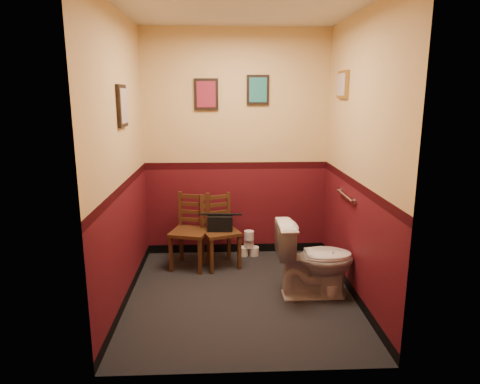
% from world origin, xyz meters
% --- Properties ---
extents(floor, '(2.20, 2.40, 0.00)m').
position_xyz_m(floor, '(0.00, 0.00, 0.00)').
color(floor, black).
rests_on(floor, ground).
extents(ceiling, '(2.20, 2.40, 0.00)m').
position_xyz_m(ceiling, '(0.00, 0.00, 2.70)').
color(ceiling, silver).
rests_on(ceiling, ground).
extents(wall_back, '(2.20, 0.00, 2.70)m').
position_xyz_m(wall_back, '(0.00, 1.20, 1.35)').
color(wall_back, '#4F0F17').
rests_on(wall_back, ground).
extents(wall_front, '(2.20, 0.00, 2.70)m').
position_xyz_m(wall_front, '(0.00, -1.20, 1.35)').
color(wall_front, '#4F0F17').
rests_on(wall_front, ground).
extents(wall_left, '(0.00, 2.40, 2.70)m').
position_xyz_m(wall_left, '(-1.10, 0.00, 1.35)').
color(wall_left, '#4F0F17').
rests_on(wall_left, ground).
extents(wall_right, '(0.00, 2.40, 2.70)m').
position_xyz_m(wall_right, '(1.10, 0.00, 1.35)').
color(wall_right, '#4F0F17').
rests_on(wall_right, ground).
extents(grab_bar, '(0.05, 0.56, 0.06)m').
position_xyz_m(grab_bar, '(1.07, 0.25, 0.95)').
color(grab_bar, silver).
rests_on(grab_bar, wall_right).
extents(framed_print_back_a, '(0.28, 0.04, 0.36)m').
position_xyz_m(framed_print_back_a, '(-0.35, 1.18, 1.95)').
color(framed_print_back_a, black).
rests_on(framed_print_back_a, wall_back).
extents(framed_print_back_b, '(0.26, 0.04, 0.34)m').
position_xyz_m(framed_print_back_b, '(0.25, 1.18, 2.00)').
color(framed_print_back_b, black).
rests_on(framed_print_back_b, wall_back).
extents(framed_print_left, '(0.04, 0.30, 0.38)m').
position_xyz_m(framed_print_left, '(-1.08, 0.10, 1.85)').
color(framed_print_left, black).
rests_on(framed_print_left, wall_left).
extents(framed_print_right, '(0.04, 0.34, 0.28)m').
position_xyz_m(framed_print_right, '(1.08, 0.60, 2.05)').
color(framed_print_right, olive).
rests_on(framed_print_right, wall_right).
extents(toilet, '(0.77, 0.44, 0.75)m').
position_xyz_m(toilet, '(0.72, -0.01, 0.37)').
color(toilet, white).
rests_on(toilet, floor).
extents(toilet_brush, '(0.13, 0.13, 0.48)m').
position_xyz_m(toilet_brush, '(0.88, -0.07, 0.08)').
color(toilet_brush, silver).
rests_on(toilet_brush, floor).
extents(chair_left, '(0.48, 0.48, 0.85)m').
position_xyz_m(chair_left, '(-0.54, 0.78, 0.43)').
color(chair_left, '#422613').
rests_on(chair_left, floor).
extents(chair_right, '(0.50, 0.50, 0.83)m').
position_xyz_m(chair_right, '(-0.22, 0.79, 0.42)').
color(chair_right, '#422613').
rests_on(chair_right, floor).
extents(handbag, '(0.29, 0.16, 0.21)m').
position_xyz_m(handbag, '(-0.20, 0.76, 0.52)').
color(handbag, black).
rests_on(handbag, chair_right).
extents(tp_stack, '(0.25, 0.15, 0.33)m').
position_xyz_m(tp_stack, '(0.15, 1.06, 0.14)').
color(tp_stack, silver).
rests_on(tp_stack, floor).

